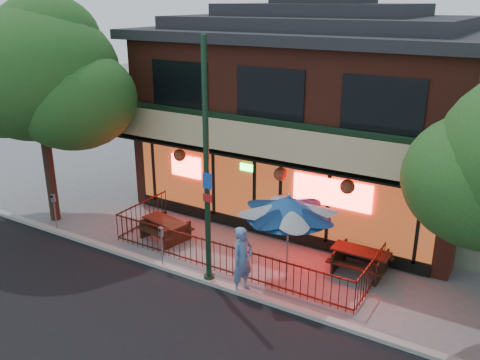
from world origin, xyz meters
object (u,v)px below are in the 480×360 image
object	(u,v)px
street_light	(207,180)
parking_meter_near	(161,241)
picnic_table_left	(165,226)
pedestrian	(243,260)
street_tree_left	(39,66)
picnic_table_right	(360,258)
parking_meter_far	(54,206)
patio_umbrella	(289,207)

from	to	relation	value
street_light	parking_meter_near	xyz separation A→B (m)	(-1.68, -0.08, -2.23)
picnic_table_left	pedestrian	size ratio (longest dim) A/B	0.94
street_tree_left	pedestrian	distance (m)	9.80
street_light	picnic_table_right	world-z (taller)	street_light
parking_meter_far	picnic_table_right	bearing A→B (deg)	15.38
street_tree_left	picnic_table_left	world-z (taller)	street_tree_left
street_tree_left	parking_meter_far	size ratio (longest dim) A/B	5.66
patio_umbrella	pedestrian	xyz separation A→B (m)	(-0.79, -1.18, -1.35)
patio_umbrella	parking_meter_far	xyz separation A→B (m)	(-8.49, -1.23, -1.37)
street_light	patio_umbrella	bearing A→B (deg)	32.81
street_tree_left	picnic_table_right	xyz separation A→B (m)	(11.06, 2.01, -5.19)
picnic_table_right	pedestrian	bearing A→B (deg)	-132.07
picnic_table_left	pedestrian	xyz separation A→B (m)	(4.01, -1.50, 0.52)
picnic_table_left	street_light	bearing A→B (deg)	-28.26
parking_meter_far	street_light	bearing A→B (deg)	-0.02
picnic_table_left	parking_meter_far	bearing A→B (deg)	-157.21
street_light	street_tree_left	bearing A→B (deg)	173.96
pedestrian	street_tree_left	bearing A→B (deg)	98.49
street_tree_left	picnic_table_left	size ratio (longest dim) A/B	4.34
street_light	patio_umbrella	world-z (taller)	street_light
picnic_table_left	picnic_table_right	xyz separation A→B (m)	(6.49, 1.25, 0.02)
parking_meter_near	parking_meter_far	xyz separation A→B (m)	(-4.91, 0.08, 0.05)
picnic_table_left	parking_meter_far	distance (m)	4.04
picnic_table_left	parking_meter_near	distance (m)	2.08
street_light	picnic_table_left	xyz separation A→B (m)	(-2.89, 1.55, -2.69)
street_tree_left	parking_meter_near	xyz separation A→B (m)	(5.78, -0.87, -4.75)
picnic_table_left	patio_umbrella	xyz separation A→B (m)	(4.80, -0.32, 1.87)
patio_umbrella	street_light	bearing A→B (deg)	-147.19
picnic_table_left	picnic_table_right	world-z (taller)	picnic_table_right
street_tree_left	patio_umbrella	xyz separation A→B (m)	(9.37, 0.44, -3.33)
street_tree_left	parking_meter_far	xyz separation A→B (m)	(0.88, -0.79, -4.71)
picnic_table_left	picnic_table_right	size ratio (longest dim) A/B	1.08
street_light	patio_umbrella	size ratio (longest dim) A/B	2.56
street_light	street_tree_left	world-z (taller)	street_tree_left
picnic_table_left	patio_umbrella	size ratio (longest dim) A/B	0.68
pedestrian	parking_meter_far	distance (m)	7.70
pedestrian	parking_meter_near	size ratio (longest dim) A/B	1.45
picnic_table_right	patio_umbrella	bearing A→B (deg)	-137.05
patio_umbrella	picnic_table_left	bearing A→B (deg)	176.15
street_tree_left	pedestrian	size ratio (longest dim) A/B	4.09
patio_umbrella	picnic_table_right	bearing A→B (deg)	42.95
street_tree_left	street_light	bearing A→B (deg)	-6.04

